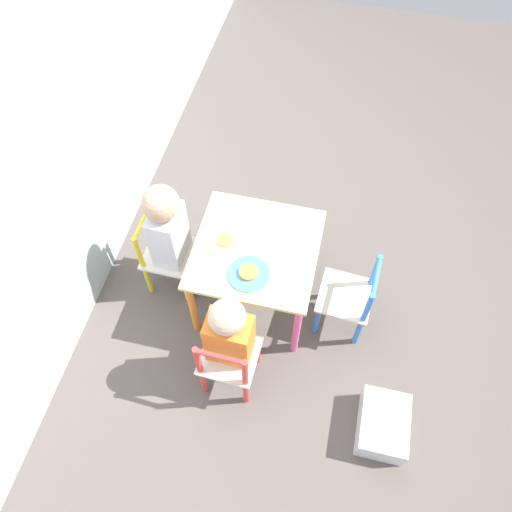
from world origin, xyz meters
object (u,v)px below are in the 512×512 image
Objects in this scene: chair_blue at (350,298)px; storage_bin at (383,425)px; chair_yellow at (166,254)px; plate_left at (249,273)px; chair_red at (228,361)px; plate_back at (225,241)px; child_back at (170,232)px; child_left at (231,334)px; kids_table at (256,256)px.

storage_bin is at bearing 29.02° from chair_blue.
plate_left is at bearing -107.02° from chair_yellow.
chair_red is 2.56× the size of plate_left.
chair_blue is at bearing -93.27° from plate_back.
chair_red is at bearing -164.91° from plate_back.
child_back is 2.61× the size of storage_bin.
storage_bin is (-0.14, -0.75, -0.34)m from child_left.
storage_bin is (-0.58, -1.22, -0.17)m from chair_yellow.
chair_red is 2.75× the size of plate_back.
chair_blue is 0.61m from storage_bin.
kids_table is 3.22× the size of plate_back.
plate_back is (0.04, 0.64, 0.24)m from chair_blue.
storage_bin is at bearing -127.78° from kids_table.
chair_blue is at bearing -140.04° from child_left.
child_left is 3.52× the size of plate_left.
chair_blue is 0.94m from child_back.
chair_red is 0.66× the size of child_back.
child_left is (-0.39, 0.50, 0.17)m from chair_blue.
kids_table is at bearing -90.00° from chair_red.
child_left is at bearing -135.34° from child_back.
plate_left is (-0.16, -0.43, 0.02)m from child_back.
child_back reaches higher than plate_back.
child_left is at bearing 79.34° from storage_bin.
child_back reaches higher than child_left.
kids_table is 0.51m from chair_yellow.
plate_left is 0.94m from storage_bin.
chair_blue is 0.66m from child_left.
chair_yellow is 0.73× the size of child_left.
child_left is (-0.43, -0.41, -0.05)m from child_back.
chair_blue reaches higher than storage_bin.
child_left is at bearing 177.79° from kids_table.
plate_left reaches higher than storage_bin.
child_back is 0.60m from child_left.
chair_blue reaches higher than kids_table.
storage_bin is (-0.42, -0.73, -0.41)m from plate_left.
chair_yellow is 1.00× the size of chair_red.
chair_blue is 0.56m from plate_left.
chair_red is at bearing 177.79° from kids_table.
child_back is at bearing -88.51° from chair_blue.
chair_yellow is at bearing 90.00° from child_back.
plate_back is at bearing 90.00° from kids_table.
chair_yellow is 1.36m from storage_bin.
kids_table is at bearing -90.00° from chair_yellow.
child_left is at bearing -162.56° from plate_back.
kids_table is at bearing -90.00° from child_back.
chair_blue is (-0.04, -0.49, -0.16)m from kids_table.
chair_yellow is 1.71× the size of storage_bin.
plate_left reaches higher than kids_table.
storage_bin is (-0.57, -0.88, -0.41)m from plate_back.
plate_back is (-0.01, -0.34, 0.24)m from chair_yellow.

